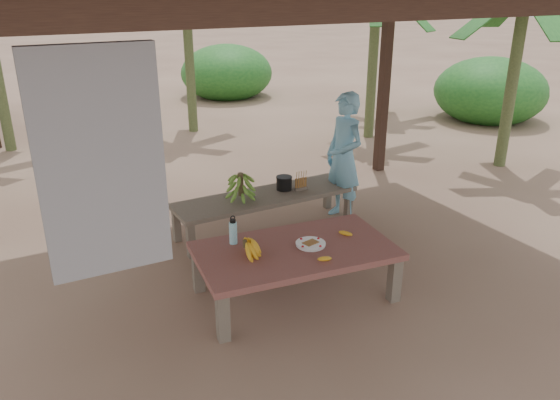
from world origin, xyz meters
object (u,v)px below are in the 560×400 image
ripe_banana_bunch (245,247)px  bench (266,199)px  work_table (295,254)px  water_flask (233,232)px  woman (344,157)px  cooking_pot (284,183)px  plate (311,244)px

ripe_banana_bunch → bench: bearing=57.2°
work_table → ripe_banana_bunch: ripe_banana_bunch is taller
water_flask → woman: (1.89, 0.99, 0.17)m
ripe_banana_bunch → cooking_pot: bearing=51.1°
ripe_banana_bunch → woman: bearing=33.9°
plate → water_flask: 0.73m
bench → water_flask: water_flask is taller
plate → water_flask: (-0.61, 0.38, 0.10)m
cooking_pot → bench: bearing=-167.5°
bench → cooking_pot: bearing=11.0°
plate → bench: bearing=79.7°
water_flask → bench: bearing=51.3°
work_table → bench: work_table is taller
work_table → plate: plate is taller
work_table → woman: (1.43, 1.35, 0.36)m
ripe_banana_bunch → plate: (0.62, -0.10, -0.07)m
cooking_pot → ripe_banana_bunch: bearing=-128.9°
bench → cooking_pot: 0.31m
woman → water_flask: bearing=-66.0°
plate → ripe_banana_bunch: bearing=170.7°
work_table → woman: 1.99m
water_flask → cooking_pot: (1.15, 1.15, -0.09)m
work_table → plate: bearing=-5.3°
plate → woman: size_ratio=0.18×
bench → woman: woman is taller
work_table → plate: size_ratio=6.82×
plate → water_flask: size_ratio=0.99×
work_table → water_flask: size_ratio=6.73×
cooking_pot → woman: bearing=-12.2°
work_table → bench: (0.41, 1.45, -0.04)m
plate → water_flask: bearing=147.9°
work_table → cooking_pot: bearing=71.4°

